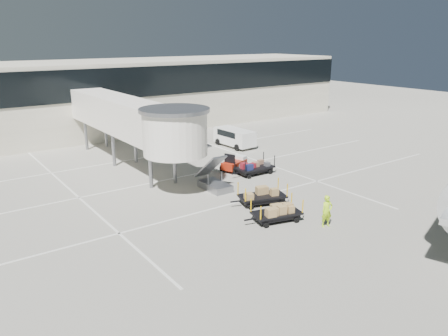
{
  "coord_description": "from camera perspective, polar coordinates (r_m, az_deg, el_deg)",
  "views": [
    {
      "loc": [
        -18.23,
        -19.67,
        10.57
      ],
      "look_at": [
        -1.61,
        3.59,
        2.0
      ],
      "focal_mm": 35.0,
      "sensor_mm": 36.0,
      "label": 1
    }
  ],
  "objects": [
    {
      "name": "suitcase_cart",
      "position": [
        35.07,
        4.09,
        0.01
      ],
      "size": [
        3.82,
        1.6,
        1.49
      ],
      "rotation": [
        0.0,
        0.0,
        -0.02
      ],
      "color": "black",
      "rests_on": "ground"
    },
    {
      "name": "terminal",
      "position": [
        53.13,
        -15.81,
        9.08
      ],
      "size": [
        64.0,
        12.11,
        15.2
      ],
      "color": "beige",
      "rests_on": "ground"
    },
    {
      "name": "ground_worker",
      "position": [
        26.0,
        13.29,
        -5.5
      ],
      "size": [
        0.78,
        0.61,
        1.9
      ],
      "primitive_type": "imported",
      "rotation": [
        0.0,
        0.0,
        -0.25
      ],
      "color": "#AAE317",
      "rests_on": "ground"
    },
    {
      "name": "lane_markings",
      "position": [
        35.51,
        -4.15,
        -0.66
      ],
      "size": [
        40.0,
        30.0,
        0.02
      ],
      "color": "silver",
      "rests_on": "ground"
    },
    {
      "name": "minivan",
      "position": [
        44.02,
        1.27,
        4.2
      ],
      "size": [
        2.2,
        4.71,
        1.75
      ],
      "rotation": [
        0.0,
        0.0,
        0.04
      ],
      "color": "white",
      "rests_on": "ground"
    },
    {
      "name": "box_cart_near",
      "position": [
        28.78,
        4.94,
        -3.75
      ],
      "size": [
        3.81,
        2.34,
        1.47
      ],
      "rotation": [
        0.0,
        0.0,
        -0.3
      ],
      "color": "black",
      "rests_on": "ground"
    },
    {
      "name": "jet_bridge",
      "position": [
        35.53,
        -11.36,
        6.17
      ],
      "size": [
        5.7,
        20.4,
        6.03
      ],
      "color": "white",
      "rests_on": "ground"
    },
    {
      "name": "ground",
      "position": [
        28.82,
        6.8,
        -4.95
      ],
      "size": [
        140.0,
        140.0,
        0.0
      ],
      "primitive_type": "plane",
      "color": "#B0AC9D",
      "rests_on": "ground"
    },
    {
      "name": "box_cart_far",
      "position": [
        26.4,
        7.05,
        -5.78
      ],
      "size": [
        3.64,
        2.09,
        1.4
      ],
      "rotation": [
        0.0,
        0.0,
        -0.24
      ],
      "color": "black",
      "rests_on": "ground"
    },
    {
      "name": "baggage_tug",
      "position": [
        36.03,
        1.4,
        0.56
      ],
      "size": [
        2.6,
        2.15,
        1.54
      ],
      "rotation": [
        0.0,
        0.0,
        0.35
      ],
      "color": "maroon",
      "rests_on": "ground"
    }
  ]
}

